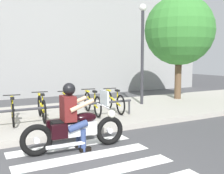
% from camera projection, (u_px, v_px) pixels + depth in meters
% --- Properties ---
extents(sidewalk, '(24.00, 4.40, 0.15)m').
position_uv_depth(sidewalk, '(24.00, 120.00, 8.00)').
color(sidewalk, '#A8A399').
rests_on(sidewalk, ground).
extents(crosswalk_stripe_2, '(2.80, 0.40, 0.01)m').
position_uv_depth(crosswalk_stripe_2, '(103.00, 172.00, 4.52)').
color(crosswalk_stripe_2, white).
rests_on(crosswalk_stripe_2, ground).
extents(crosswalk_stripe_3, '(2.80, 0.40, 0.01)m').
position_uv_depth(crosswalk_stripe_3, '(85.00, 157.00, 5.22)').
color(crosswalk_stripe_3, white).
rests_on(crosswalk_stripe_3, ground).
extents(crosswalk_stripe_4, '(2.80, 0.40, 0.01)m').
position_uv_depth(crosswalk_stripe_4, '(72.00, 145.00, 5.92)').
color(crosswalk_stripe_4, white).
rests_on(crosswalk_stripe_4, ground).
extents(motorcycle, '(2.27, 0.63, 1.24)m').
position_uv_depth(motorcycle, '(76.00, 129.00, 5.57)').
color(motorcycle, black).
rests_on(motorcycle, ground).
extents(rider, '(0.64, 0.55, 1.45)m').
position_uv_depth(rider, '(72.00, 112.00, 5.50)').
color(rider, '#591919').
rests_on(rider, ground).
extents(bicycle_3, '(0.48, 1.68, 0.75)m').
position_uv_depth(bicycle_3, '(13.00, 111.00, 7.35)').
color(bicycle_3, black).
rests_on(bicycle_3, sidewalk).
extents(bicycle_4, '(0.48, 1.64, 0.80)m').
position_uv_depth(bicycle_4, '(42.00, 107.00, 7.73)').
color(bicycle_4, black).
rests_on(bicycle_4, sidewalk).
extents(bicycle_5, '(0.48, 1.70, 0.78)m').
position_uv_depth(bicycle_5, '(68.00, 105.00, 8.11)').
color(bicycle_5, black).
rests_on(bicycle_5, sidewalk).
extents(bicycle_6, '(0.48, 1.74, 0.80)m').
position_uv_depth(bicycle_6, '(92.00, 103.00, 8.49)').
color(bicycle_6, black).
rests_on(bicycle_6, sidewalk).
extents(bicycle_7, '(0.48, 1.70, 0.78)m').
position_uv_depth(bicycle_7, '(114.00, 101.00, 8.87)').
color(bicycle_7, black).
rests_on(bicycle_7, sidewalk).
extents(bike_rack, '(6.27, 0.07, 0.49)m').
position_uv_depth(bike_rack, '(31.00, 110.00, 7.05)').
color(bike_rack, '#333338').
rests_on(bike_rack, sidewalk).
extents(street_lamp, '(0.28, 0.28, 4.04)m').
position_uv_depth(street_lamp, '(142.00, 45.00, 10.25)').
color(street_lamp, '#2D2D33').
rests_on(street_lamp, ground).
extents(tree_near_rack, '(3.05, 3.05, 4.71)m').
position_uv_depth(tree_near_rack, '(179.00, 31.00, 11.57)').
color(tree_near_rack, brown).
rests_on(tree_near_rack, ground).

